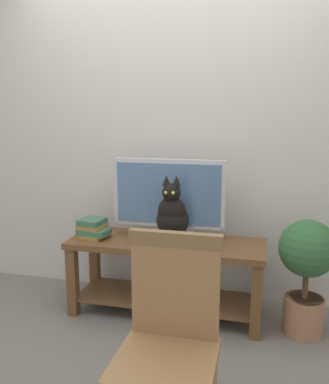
% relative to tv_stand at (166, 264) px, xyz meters
% --- Properties ---
extents(ground_plane, '(12.00, 12.00, 0.00)m').
position_rel_tv_stand_xyz_m(ground_plane, '(-0.03, -0.61, -0.38)').
color(ground_plane, slate).
extents(back_wall, '(7.00, 0.12, 2.80)m').
position_rel_tv_stand_xyz_m(back_wall, '(-0.03, 0.43, 1.02)').
color(back_wall, beige).
rests_on(back_wall, ground).
extents(tv_stand, '(1.40, 0.49, 0.55)m').
position_rel_tv_stand_xyz_m(tv_stand, '(0.00, 0.00, 0.00)').
color(tv_stand, brown).
rests_on(tv_stand, ground).
extents(tv, '(0.81, 0.20, 0.58)m').
position_rel_tv_stand_xyz_m(tv, '(0.00, 0.07, 0.48)').
color(tv, '#B7B7BC').
rests_on(tv, tv_stand).
extents(media_box, '(0.42, 0.27, 0.05)m').
position_rel_tv_stand_xyz_m(media_box, '(0.06, -0.05, 0.20)').
color(media_box, '#ADADB2').
rests_on(media_box, tv_stand).
extents(cat, '(0.23, 0.31, 0.44)m').
position_rel_tv_stand_xyz_m(cat, '(0.06, -0.07, 0.39)').
color(cat, black).
rests_on(cat, media_box).
extents(wooden_chair, '(0.42, 0.42, 0.95)m').
position_rel_tv_stand_xyz_m(wooden_chair, '(0.30, -1.15, 0.16)').
color(wooden_chair, olive).
rests_on(wooden_chair, ground).
extents(book_stack, '(0.24, 0.22, 0.14)m').
position_rel_tv_stand_xyz_m(book_stack, '(-0.54, -0.05, 0.24)').
color(book_stack, olive).
rests_on(book_stack, tv_stand).
extents(potted_plant, '(0.37, 0.37, 0.78)m').
position_rel_tv_stand_xyz_m(potted_plant, '(0.95, -0.05, 0.09)').
color(potted_plant, '#9E6B4C').
rests_on(potted_plant, ground).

